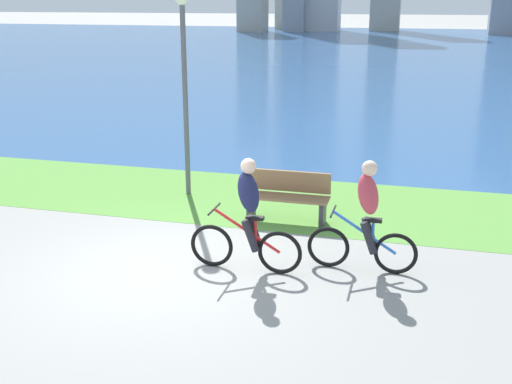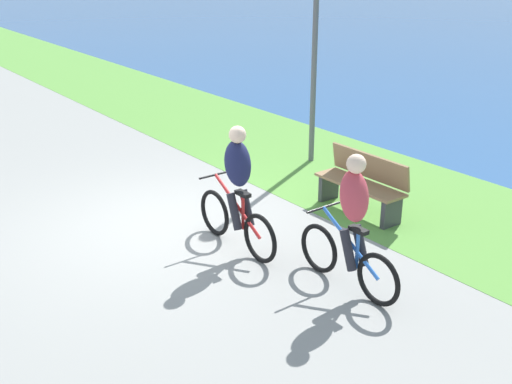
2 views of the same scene
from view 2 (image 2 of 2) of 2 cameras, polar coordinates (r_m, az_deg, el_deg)
The scene contains 6 objects.
ground_plane at distance 9.21m, azimuth -8.12°, elevation -3.03°, with size 300.00×300.00×0.00m, color gray.
grass_strip_bayside at distance 11.29m, azimuth 8.20°, elevation 1.65°, with size 120.00×3.30×0.01m, color #59933D.
cyclist_lead at distance 8.13m, azimuth -1.70°, elevation 0.20°, with size 1.68×0.52×1.69m.
cyclist_trailing at distance 7.24m, azimuth 8.66°, elevation -2.85°, with size 1.60×0.52×1.66m.
bench_near_path at distance 9.57m, azimuth 9.59°, elevation 0.75°, with size 1.50×0.47×0.90m.
lamppost_tall at distance 11.38m, azimuth 5.42°, elevation 15.34°, with size 0.28×0.28×3.97m.
Camera 2 is at (7.39, -3.99, 3.78)m, focal length 44.20 mm.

